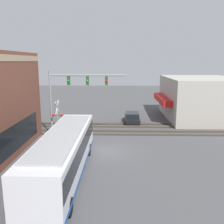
% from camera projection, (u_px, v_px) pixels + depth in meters
% --- Properties ---
extents(ground_plane, '(120.00, 120.00, 0.00)m').
position_uv_depth(ground_plane, '(109.00, 151.00, 22.00)').
color(ground_plane, '#4C4C4F').
extents(shop_building, '(12.42, 10.43, 5.61)m').
position_uv_depth(shop_building, '(200.00, 98.00, 34.40)').
color(shop_building, '#B2ADA3').
rests_on(shop_building, ground).
extents(city_bus, '(12.41, 2.59, 3.14)m').
position_uv_depth(city_bus, '(64.00, 153.00, 16.79)').
color(city_bus, silver).
rests_on(city_bus, ground).
extents(traffic_signal_gantry, '(0.42, 7.85, 6.78)m').
position_uv_depth(traffic_signal_gantry, '(73.00, 88.00, 25.59)').
color(traffic_signal_gantry, gray).
rests_on(traffic_signal_gantry, ground).
extents(crossing_signal, '(1.41, 1.18, 3.81)m').
position_uv_depth(crossing_signal, '(58.00, 115.00, 25.81)').
color(crossing_signal, gray).
rests_on(crossing_signal, ground).
extents(rail_track_near, '(2.60, 60.00, 0.15)m').
position_uv_depth(rail_track_near, '(111.00, 132.00, 27.87)').
color(rail_track_near, '#332D28').
rests_on(rail_track_near, ground).
extents(rail_track_far, '(2.60, 60.00, 0.15)m').
position_uv_depth(rail_track_far, '(112.00, 125.00, 31.01)').
color(rail_track_far, '#332D28').
rests_on(rail_track_far, ground).
extents(parked_car_black, '(4.43, 1.82, 1.35)m').
position_uv_depth(parked_car_black, '(132.00, 118.00, 32.10)').
color(parked_car_black, black).
rests_on(parked_car_black, ground).
extents(pedestrian_at_crossing, '(0.34, 0.34, 1.66)m').
position_uv_depth(pedestrian_at_crossing, '(72.00, 126.00, 27.03)').
color(pedestrian_at_crossing, '#473828').
rests_on(pedestrian_at_crossing, ground).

